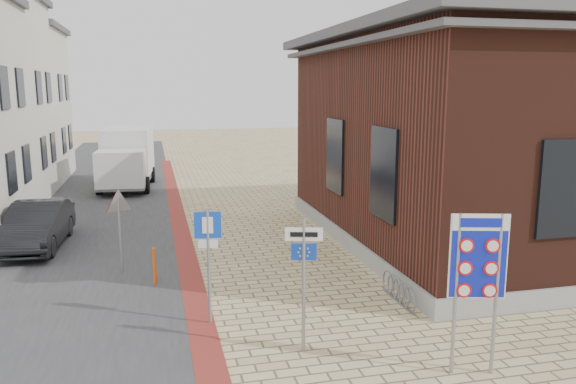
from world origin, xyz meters
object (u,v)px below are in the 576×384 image
sedan (37,226)px  box_truck (127,158)px  border_sign (478,260)px  bollard (155,266)px  essen_sign (304,264)px  parking_sign (208,246)px

sedan → box_truck: box_truck is taller
box_truck → border_sign: size_ratio=2.00×
box_truck → bollard: size_ratio=5.94×
border_sign → essen_sign: (-2.69, 1.51, -0.35)m
essen_sign → bollard: 5.39m
border_sign → parking_sign: (-4.30, 3.21, -0.36)m
essen_sign → parking_sign: essen_sign is taller
border_sign → parking_sign: border_sign is taller
parking_sign → sedan: bearing=131.9°
border_sign → bollard: border_sign is taller
parking_sign → box_truck: bearing=106.1°
essen_sign → box_truck: bearing=116.8°
box_truck → border_sign: box_truck is taller
essen_sign → parking_sign: size_ratio=1.03×
box_truck → essen_sign: bearing=-73.7°
box_truck → parking_sign: box_truck is taller
sedan → bollard: bearing=-47.4°
parking_sign → bollard: parking_sign is taller
border_sign → parking_sign: 5.38m
sedan → parking_sign: (4.70, -7.16, 1.02)m
parking_sign → bollard: bearing=120.7°
parking_sign → essen_sign: bearing=-37.9°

